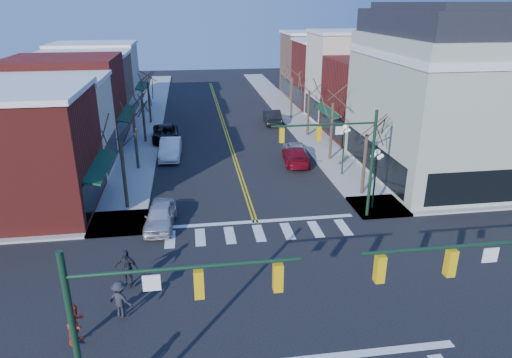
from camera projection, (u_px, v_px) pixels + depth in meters
name	position (u px, v px, depth m)	size (l,w,h in m)	color
ground	(278.00, 292.00, 22.35)	(160.00, 160.00, 0.00)	black
sidewalk_left	(135.00, 165.00, 39.57)	(3.50, 70.00, 0.15)	#9E9B93
sidewalk_right	(330.00, 156.00, 41.95)	(3.50, 70.00, 0.15)	#9E9B93
bldg_left_brick_a	(11.00, 155.00, 29.63)	(10.00, 8.50, 8.00)	maroon
bldg_left_stucco_a	(45.00, 128.00, 36.86)	(10.00, 7.00, 7.50)	beige
bldg_left_brick_b	(67.00, 102.00, 44.06)	(10.00, 9.00, 8.50)	maroon
bldg_left_tan	(85.00, 91.00, 51.79)	(10.00, 7.50, 7.80)	#8A614C
bldg_left_stucco_b	(97.00, 78.00, 58.87)	(10.00, 8.00, 8.20)	beige
bldg_right_brick_a	(379.00, 99.00, 46.75)	(10.00, 8.50, 8.00)	maroon
bldg_right_stucco	(354.00, 78.00, 53.54)	(10.00, 7.00, 10.00)	beige
bldg_right_brick_b	(334.00, 75.00, 60.72)	(10.00, 8.00, 8.50)	maroon
bldg_right_tan	(318.00, 65.00, 68.01)	(10.00, 8.00, 9.00)	#8A614C
victorian_corner	(452.00, 93.00, 35.55)	(12.25, 14.25, 13.30)	#A5B098
traffic_mast_near_left	(140.00, 322.00, 13.06)	(6.60, 0.28, 7.20)	#14331E
traffic_mast_near_right	(495.00, 289.00, 14.57)	(6.60, 0.28, 7.20)	#14331E
traffic_mast_far_right	(345.00, 150.00, 28.22)	(6.60, 0.28, 7.20)	#14331E
lamppost_corner	(376.00, 169.00, 30.23)	(0.36, 0.36, 4.33)	#14331E
lamppost_midblock	(344.00, 141.00, 36.22)	(0.36, 0.36, 4.33)	#14331E
tree_left_a	(124.00, 177.00, 30.49)	(0.24, 0.24, 4.76)	#382B21
tree_left_b	(136.00, 141.00, 37.81)	(0.24, 0.24, 5.04)	#382B21
tree_left_c	(144.00, 121.00, 45.28)	(0.24, 0.24, 4.55)	#382B21
tree_left_d	(149.00, 103.00, 52.59)	(0.24, 0.24, 4.90)	#382B21
tree_right_a	(364.00, 165.00, 32.80)	(0.24, 0.24, 4.62)	#382B21
tree_right_b	(331.00, 132.00, 40.07)	(0.24, 0.24, 5.18)	#382B21
tree_right_c	(308.00, 114.00, 47.51)	(0.24, 0.24, 4.83)	#382B21
tree_right_d	(292.00, 98.00, 54.86)	(0.24, 0.24, 4.97)	#382B21
car_left_near	(160.00, 216.00, 28.64)	(1.76, 4.38, 1.49)	silver
car_left_mid	(170.00, 149.00, 41.40)	(1.80, 5.16, 1.70)	white
car_left_far	(165.00, 133.00, 46.49)	(2.57, 5.57, 1.55)	black
car_right_near	(296.00, 156.00, 39.92)	(2.07, 5.08, 1.47)	maroon
car_right_mid	(295.00, 150.00, 41.28)	(1.90, 4.72, 1.61)	#BCBBC0
car_right_far	(272.00, 117.00, 53.12)	(1.76, 5.06, 1.67)	black
pedestrian_red_b	(76.00, 323.00, 18.59)	(0.87, 0.68, 1.80)	red
pedestrian_dark_a	(126.00, 268.00, 22.32)	(1.16, 0.48, 1.97)	black
pedestrian_dark_b	(120.00, 299.00, 20.12)	(1.14, 0.66, 1.77)	#212129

